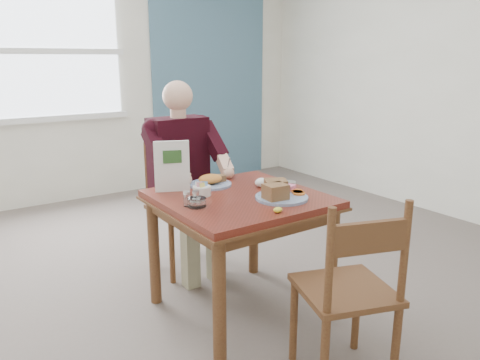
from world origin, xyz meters
TOP-DOWN VIEW (x-y plane):
  - floor at (0.00, 0.00)m, footprint 6.00×6.00m
  - wall_back at (0.00, 3.00)m, footprint 5.50×0.00m
  - accent_panel at (1.60, 2.98)m, footprint 1.60×0.02m
  - lemon_wedge at (-0.01, -0.37)m, footprint 0.06×0.05m
  - napkin at (0.22, 0.08)m, footprint 0.09×0.08m
  - metal_dish at (0.42, 0.05)m, footprint 0.10×0.10m
  - window at (-0.40, 2.97)m, footprint 1.72×0.04m
  - table at (0.00, 0.00)m, footprint 0.92×0.92m
  - chair_far at (0.00, 0.80)m, footprint 0.42×0.42m
  - chair_near at (0.05, -0.84)m, footprint 0.53×0.53m
  - diner at (0.00, 0.71)m, footprint 0.53×0.56m
  - near_plate at (0.15, -0.18)m, footprint 0.36×0.36m
  - far_plate at (-0.02, 0.29)m, footprint 0.29×0.29m
  - caddy at (-0.18, 0.13)m, footprint 0.14×0.14m
  - shakers at (-0.33, -0.02)m, footprint 0.09×0.07m
  - creamer at (-0.31, -0.05)m, footprint 0.12×0.12m
  - menu at (-0.29, 0.30)m, footprint 0.20×0.10m

SIDE VIEW (x-z plane):
  - floor at x=0.00m, z-range 0.00..0.00m
  - chair_far at x=0.00m, z-range 0.00..0.95m
  - chair_near at x=0.05m, z-range 0.00..0.95m
  - table at x=0.00m, z-range 0.26..1.01m
  - metal_dish at x=0.42m, z-range 0.75..0.76m
  - lemon_wedge at x=-0.01m, z-range 0.75..0.78m
  - creamer at x=-0.31m, z-range 0.75..0.80m
  - far_plate at x=-0.02m, z-range 0.74..0.81m
  - napkin at x=0.22m, z-range 0.75..0.81m
  - caddy at x=-0.18m, z-range 0.74..0.82m
  - near_plate at x=0.15m, z-range 0.74..0.84m
  - shakers at x=-0.33m, z-range 0.75..0.84m
  - diner at x=0.00m, z-range 0.12..1.50m
  - menu at x=-0.29m, z-range 0.75..1.06m
  - accent_panel at x=1.60m, z-range 0.00..2.80m
  - wall_back at x=0.00m, z-range -1.35..4.15m
  - window at x=-0.40m, z-range 0.89..2.31m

